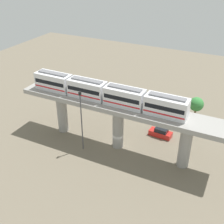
# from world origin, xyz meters

# --- Properties ---
(ground_plane) EXTENTS (120.00, 120.00, 0.00)m
(ground_plane) POSITION_xyz_m (0.00, 0.00, 0.00)
(ground_plane) COLOR #706654
(viaduct) EXTENTS (5.20, 35.80, 8.54)m
(viaduct) POSITION_xyz_m (0.00, 0.00, 6.60)
(viaduct) COLOR #999691
(viaduct) RESTS_ON ground
(train) EXTENTS (2.64, 27.45, 3.24)m
(train) POSITION_xyz_m (0.00, -2.40, 10.07)
(train) COLOR silver
(train) RESTS_ON viaduct
(parked_car_red) EXTENTS (2.09, 4.31, 1.76)m
(parked_car_red) POSITION_xyz_m (-6.49, 5.83, 0.74)
(parked_car_red) COLOR red
(parked_car_red) RESTS_ON ground
(parked_car_white) EXTENTS (2.16, 4.34, 1.76)m
(parked_car_white) POSITION_xyz_m (-11.07, -6.65, 0.74)
(parked_car_white) COLOR white
(parked_car_white) RESTS_ON ground
(tree_near_viaduct) EXTENTS (2.86, 2.86, 5.38)m
(tree_near_viaduct) POSITION_xyz_m (-14.57, 10.28, 3.92)
(tree_near_viaduct) COLOR brown
(tree_near_viaduct) RESTS_ON ground
(signal_post) EXTENTS (0.44, 0.28, 11.14)m
(signal_post) POSITION_xyz_m (3.40, -5.15, 6.10)
(signal_post) COLOR #4C4C51
(signal_post) RESTS_ON ground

